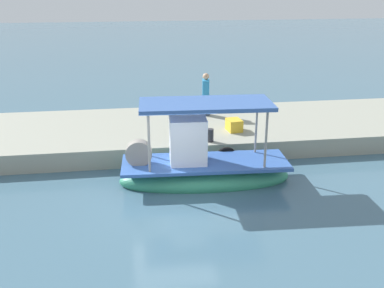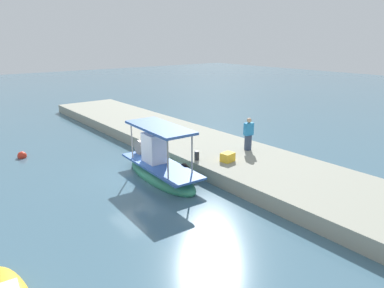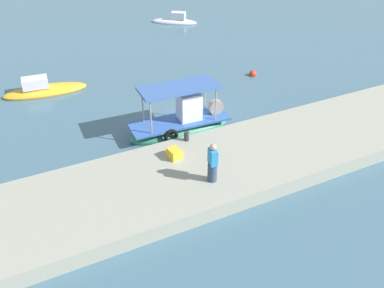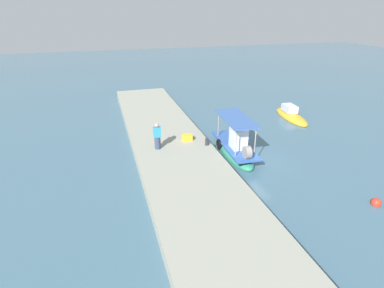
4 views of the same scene
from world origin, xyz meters
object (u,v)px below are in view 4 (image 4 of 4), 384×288
marker_buoy (376,203)px  fisherman_near_bollard (157,137)px  main_fishing_boat (235,148)px  cargo_crate (187,138)px  mooring_bollard (207,142)px  moored_boat_mid (291,116)px

marker_buoy → fisherman_near_bollard: bearing=-131.2°
fisherman_near_bollard → marker_buoy: bearing=48.8°
main_fishing_boat → cargo_crate: main_fishing_boat is taller
fisherman_near_bollard → mooring_bollard: fisherman_near_bollard is taller
mooring_bollard → main_fishing_boat: bearing=72.0°
mooring_bollard → moored_boat_mid: 10.99m
cargo_crate → moored_boat_mid: (-3.82, 10.85, -0.72)m
mooring_bollard → cargo_crate: size_ratio=0.73×
fisherman_near_bollard → moored_boat_mid: bearing=109.1°
moored_boat_mid → marker_buoy: bearing=-15.1°
fisherman_near_bollard → mooring_bollard: bearing=82.8°
main_fishing_boat → fisherman_near_bollard: (-1.00, -5.07, 0.97)m
fisherman_near_bollard → main_fishing_boat: bearing=78.8°
main_fishing_boat → fisherman_near_bollard: main_fishing_boat is taller
marker_buoy → moored_boat_mid: 13.36m
main_fishing_boat → moored_boat_mid: 9.71m
fisherman_near_bollard → cargo_crate: fisherman_near_bollard is taller
fisherman_near_bollard → mooring_bollard: (0.41, 3.25, -0.57)m
main_fishing_boat → cargo_crate: (-1.70, -2.87, 0.39)m
marker_buoy → moored_boat_mid: bearing=164.9°
fisherman_near_bollard → cargo_crate: size_ratio=2.83×
fisherman_near_bollard → cargo_crate: bearing=107.7°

